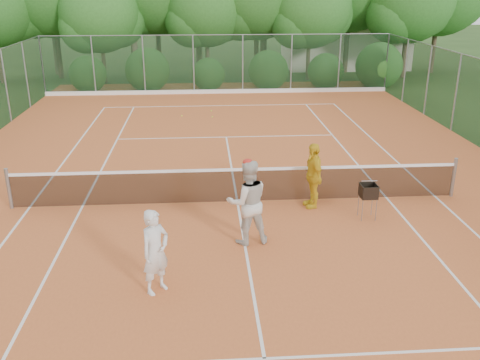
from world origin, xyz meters
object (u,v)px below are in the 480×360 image
object	(u,v)px
player_center_grp	(248,202)
player_yellow	(313,175)
ball_hopper	(369,192)
player_white	(155,252)

from	to	relation	value
player_center_grp	player_yellow	world-z (taller)	player_center_grp
ball_hopper	player_yellow	bearing A→B (deg)	156.18
player_center_grp	player_yellow	distance (m)	2.69
player_center_grp	player_yellow	xyz separation A→B (m)	(1.87, 1.94, -0.12)
player_yellow	ball_hopper	size ratio (longest dim) A/B	1.93
player_yellow	ball_hopper	xyz separation A→B (m)	(1.23, -0.85, -0.16)
player_yellow	ball_hopper	distance (m)	1.50
player_white	ball_hopper	size ratio (longest dim) A/B	1.87
player_white	player_center_grp	distance (m)	2.71
player_white	ball_hopper	xyz separation A→B (m)	(4.99, 3.02, -0.13)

